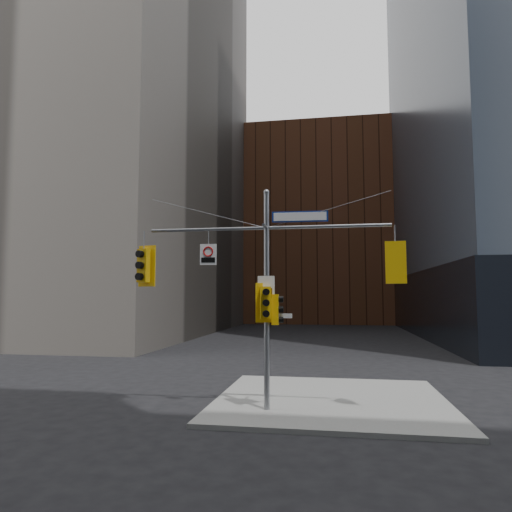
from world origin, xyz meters
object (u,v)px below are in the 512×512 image
(signal_assembly, at_px, (267,276))
(street_sign_blade, at_px, (300,217))
(traffic_light_west_arm, at_px, (144,266))
(traffic_light_east_arm, at_px, (396,263))
(traffic_light_pole_front, at_px, (265,303))
(traffic_light_pole_side, at_px, (277,309))
(regulatory_sign_arm, at_px, (208,254))

(signal_assembly, distance_m, street_sign_blade, 2.23)
(traffic_light_west_arm, relative_size, traffic_light_east_arm, 1.08)
(traffic_light_west_arm, distance_m, traffic_light_pole_front, 4.47)
(traffic_light_west_arm, distance_m, traffic_light_pole_side, 4.83)
(regulatory_sign_arm, bearing_deg, street_sign_blade, -1.10)
(traffic_light_east_arm, relative_size, traffic_light_pole_side, 1.34)
(traffic_light_pole_front, height_order, regulatory_sign_arm, regulatory_sign_arm)
(traffic_light_west_arm, xyz_separation_m, street_sign_blade, (5.39, -0.01, 1.55))
(traffic_light_pole_front, bearing_deg, traffic_light_east_arm, -10.70)
(traffic_light_pole_front, bearing_deg, regulatory_sign_arm, 158.44)
(signal_assembly, xyz_separation_m, regulatory_sign_arm, (-1.98, -0.02, 0.76))
(signal_assembly, bearing_deg, regulatory_sign_arm, -179.41)
(traffic_light_pole_side, bearing_deg, traffic_light_pole_front, 127.91)
(regulatory_sign_arm, bearing_deg, traffic_light_east_arm, -1.34)
(street_sign_blade, bearing_deg, traffic_light_west_arm, 177.66)
(signal_assembly, relative_size, regulatory_sign_arm, 11.34)
(traffic_light_east_arm, distance_m, traffic_light_pole_front, 4.28)
(signal_assembly, height_order, traffic_light_east_arm, signal_assembly)
(traffic_light_east_arm, distance_m, street_sign_blade, 3.36)
(signal_assembly, xyz_separation_m, traffic_light_pole_side, (0.32, 0.01, -1.09))
(traffic_light_pole_front, bearing_deg, traffic_light_pole_side, 26.07)
(traffic_light_east_arm, bearing_deg, signal_assembly, 5.47)
(traffic_light_pole_front, xyz_separation_m, regulatory_sign_arm, (-1.98, 0.25, 1.63))
(traffic_light_pole_side, relative_size, traffic_light_pole_front, 0.77)
(traffic_light_pole_side, height_order, traffic_light_pole_front, traffic_light_pole_front)
(traffic_light_pole_side, height_order, regulatory_sign_arm, regulatory_sign_arm)
(traffic_light_west_arm, height_order, traffic_light_pole_front, traffic_light_west_arm)
(traffic_light_east_arm, bearing_deg, traffic_light_west_arm, 5.37)
(street_sign_blade, distance_m, regulatory_sign_arm, 3.30)
(traffic_light_east_arm, height_order, regulatory_sign_arm, regulatory_sign_arm)
(signal_assembly, height_order, traffic_light_pole_front, signal_assembly)
(regulatory_sign_arm, bearing_deg, traffic_light_west_arm, 177.62)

